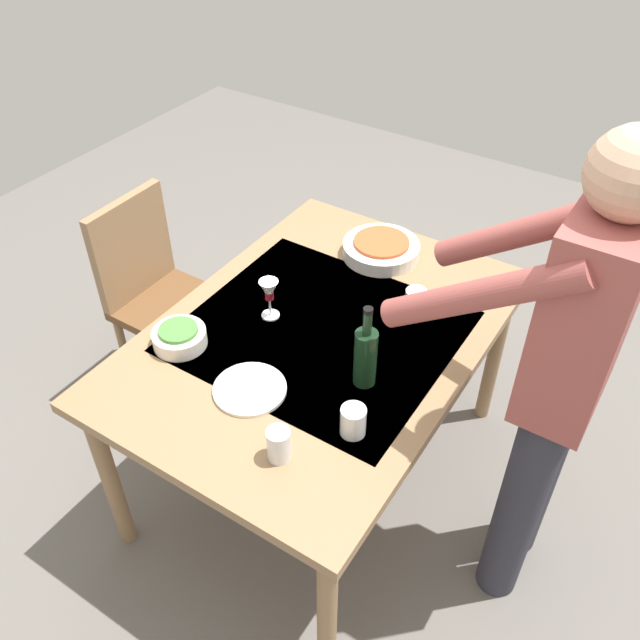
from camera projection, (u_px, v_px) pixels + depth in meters
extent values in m
plane|color=#66605B|center=(320.00, 469.00, 2.79)|extent=(6.00, 6.00, 0.00)
cube|color=#93704C|center=(320.00, 335.00, 2.31)|extent=(1.45, 1.03, 0.04)
cube|color=#B2B7C1|center=(320.00, 332.00, 2.30)|extent=(0.80, 0.87, 0.00)
cylinder|color=#93704C|center=(316.00, 284.00, 3.16)|extent=(0.06, 0.06, 0.73)
cylinder|color=#93704C|center=(110.00, 478.00, 2.32)|extent=(0.06, 0.06, 0.73)
cylinder|color=#93704C|center=(495.00, 354.00, 2.79)|extent=(0.06, 0.06, 0.73)
cylinder|color=#93704C|center=(327.00, 614.00, 1.96)|extent=(0.06, 0.06, 0.73)
cube|color=brown|center=(172.00, 307.00, 2.89)|extent=(0.40, 0.40, 0.04)
cube|color=#93704C|center=(131.00, 247.00, 2.81)|extent=(0.40, 0.04, 0.45)
cylinder|color=#93704C|center=(176.00, 312.00, 3.22)|extent=(0.04, 0.04, 0.43)
cylinder|color=#93704C|center=(125.00, 353.00, 3.00)|extent=(0.04, 0.04, 0.43)
cylinder|color=#93704C|center=(232.00, 338.00, 3.08)|extent=(0.04, 0.04, 0.43)
cylinder|color=#93704C|center=(182.00, 383.00, 2.86)|extent=(0.04, 0.04, 0.43)
cylinder|color=#2D2D38|center=(518.00, 509.00, 2.14)|extent=(0.14, 0.14, 0.88)
cylinder|color=#2D2D38|center=(539.00, 466.00, 2.27)|extent=(0.14, 0.14, 0.88)
cube|color=#9E4C47|center=(587.00, 314.00, 1.72)|extent=(0.36, 0.20, 0.60)
sphere|color=tan|center=(635.00, 174.00, 1.46)|extent=(0.22, 0.22, 0.22)
cylinder|color=#9E4C47|center=(479.00, 295.00, 1.66)|extent=(0.08, 0.52, 0.40)
cylinder|color=#9E4C47|center=(527.00, 231.00, 1.88)|extent=(0.08, 0.52, 0.40)
cylinder|color=black|center=(365.00, 358.00, 2.05)|extent=(0.07, 0.07, 0.20)
cylinder|color=black|center=(367.00, 323.00, 1.96)|extent=(0.03, 0.03, 0.08)
cylinder|color=black|center=(368.00, 311.00, 1.93)|extent=(0.03, 0.03, 0.02)
cylinder|color=white|center=(271.00, 315.00, 2.36)|extent=(0.06, 0.06, 0.01)
cylinder|color=white|center=(270.00, 307.00, 2.33)|extent=(0.01, 0.01, 0.07)
cone|color=white|center=(269.00, 290.00, 2.28)|extent=(0.07, 0.07, 0.07)
cylinder|color=maroon|center=(269.00, 295.00, 2.30)|extent=(0.03, 0.03, 0.03)
cylinder|color=silver|center=(415.00, 302.00, 2.34)|extent=(0.08, 0.08, 0.09)
cylinder|color=silver|center=(279.00, 444.00, 1.86)|extent=(0.07, 0.07, 0.10)
cylinder|color=silver|center=(353.00, 421.00, 1.93)|extent=(0.08, 0.08, 0.10)
cylinder|color=white|center=(381.00, 249.00, 2.62)|extent=(0.30, 0.30, 0.05)
cylinder|color=#C6562D|center=(381.00, 245.00, 2.60)|extent=(0.22, 0.22, 0.03)
cylinder|color=white|center=(180.00, 338.00, 2.23)|extent=(0.18, 0.18, 0.05)
cylinder|color=#4C843D|center=(179.00, 333.00, 2.21)|extent=(0.13, 0.13, 0.03)
cylinder|color=white|center=(250.00, 389.00, 2.08)|extent=(0.23, 0.23, 0.01)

